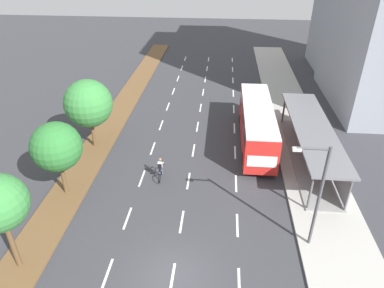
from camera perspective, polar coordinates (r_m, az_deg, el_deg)
The scene contains 12 objects.
ground_plane at distance 19.84m, azimuth -3.18°, elevation -20.76°, with size 140.00×140.00×0.00m, color #38383D.
median_strip at distance 37.24m, azimuth -11.67°, elevation 5.36°, with size 2.60×52.00×0.12m, color brown.
sidewalk_right at distance 36.44m, azimuth 15.94°, elevation 4.24°, with size 4.50×52.00×0.15m, color #ADAAA3.
lane_divider_left at distance 33.78m, azimuth -5.05°, elevation 3.08°, with size 0.14×45.47×0.01m.
lane_divider_center at distance 33.37m, azimuth 0.89°, elevation 2.85°, with size 0.14×45.47×0.01m.
lane_divider_right at distance 33.33m, azimuth 6.91°, elevation 2.58°, with size 0.14×45.47×0.01m.
bus_shelter at distance 28.99m, azimuth 19.26°, elevation 0.63°, with size 2.90×13.44×2.86m.
bus at distance 30.28m, azimuth 10.53°, elevation 3.65°, with size 2.54×11.29×3.37m.
cyclist at distance 25.93m, azimuth -5.17°, elevation -4.14°, with size 0.46×1.82×1.71m.
median_tree_second at distance 24.39m, azimuth -21.20°, elevation -0.45°, with size 3.32×3.32×5.32m.
median_tree_third at distance 29.53m, azimuth -16.52°, elevation 6.33°, with size 3.89×3.89×5.84m.
streetlight at distance 19.84m, azimuth 19.67°, elevation -7.29°, with size 1.91×0.24×6.50m.
Camera 1 is at (2.14, -12.27, 15.44)m, focal length 32.77 mm.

